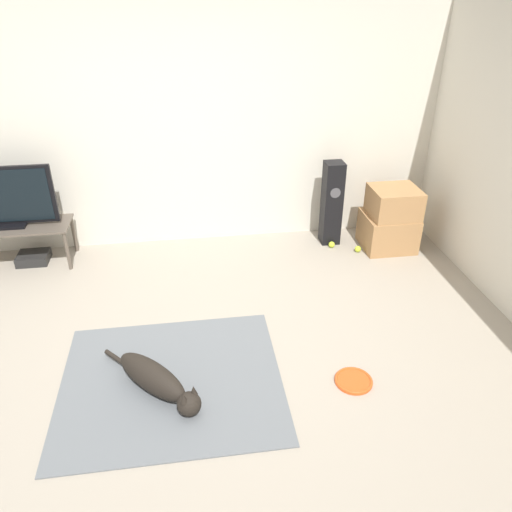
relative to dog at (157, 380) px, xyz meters
name	(u,v)px	position (x,y,z in m)	size (l,w,h in m)	color
ground_plane	(207,363)	(0.36, 0.25, -0.12)	(12.00, 12.00, 0.00)	#9E9384
wall_back	(188,123)	(0.36, 2.35, 1.16)	(8.00, 0.06, 2.55)	beige
area_rug	(172,381)	(0.09, 0.09, -0.11)	(1.57, 1.39, 0.01)	slate
dog	(157,380)	(0.00, 0.00, 0.00)	(0.70, 0.75, 0.22)	black
frisbee	(354,381)	(1.39, -0.10, -0.10)	(0.27, 0.27, 0.03)	#DB511E
cardboard_box_lower	(388,231)	(2.38, 1.84, 0.07)	(0.52, 0.49, 0.37)	#A87A4C
cardboard_box_upper	(394,202)	(2.39, 1.82, 0.40)	(0.48, 0.44, 0.30)	#A87A4C
floor_speaker	(332,203)	(1.80, 2.04, 0.33)	(0.20, 0.20, 0.90)	black
tv_stand	(10,230)	(-1.44, 2.03, 0.26)	(1.14, 0.44, 0.42)	brown
tv	(2,198)	(-1.44, 2.03, 0.60)	(0.97, 0.20, 0.60)	black
tennis_ball_by_boxes	(332,245)	(1.79, 1.90, -0.08)	(0.07, 0.07, 0.07)	#C6E033
tennis_ball_near_speaker	(358,249)	(2.04, 1.76, -0.08)	(0.07, 0.07, 0.07)	#C6E033
game_console	(34,258)	(-1.29, 2.04, -0.07)	(0.30, 0.26, 0.09)	black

